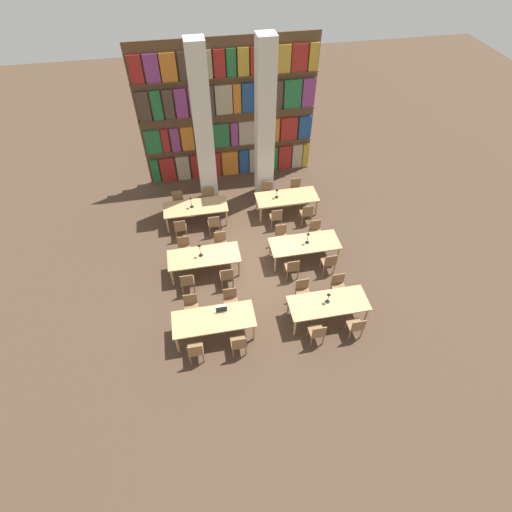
# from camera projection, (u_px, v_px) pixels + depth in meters

# --- Properties ---
(ground_plane) EXTENTS (40.00, 40.00, 0.00)m
(ground_plane) POSITION_uv_depth(u_px,v_px,m) (255.00, 264.00, 13.62)
(ground_plane) COLOR #4C3828
(bookshelf_bank) EXTENTS (6.82, 0.35, 5.50)m
(bookshelf_bank) POSITION_uv_depth(u_px,v_px,m) (229.00, 117.00, 15.43)
(bookshelf_bank) COLOR brown
(bookshelf_bank) RESTS_ON ground_plane
(pillar_left) EXTENTS (0.64, 0.64, 6.00)m
(pillar_left) POSITION_uv_depth(u_px,v_px,m) (203.00, 131.00, 13.92)
(pillar_left) COLOR beige
(pillar_left) RESTS_ON ground_plane
(pillar_center) EXTENTS (0.64, 0.64, 6.00)m
(pillar_center) POSITION_uv_depth(u_px,v_px,m) (265.00, 125.00, 14.20)
(pillar_center) COLOR beige
(pillar_center) RESTS_ON ground_plane
(reading_table_0) EXTENTS (2.33, 0.94, 0.75)m
(reading_table_0) POSITION_uv_depth(u_px,v_px,m) (214.00, 320.00, 11.23)
(reading_table_0) COLOR tan
(reading_table_0) RESTS_ON ground_plane
(chair_0) EXTENTS (0.42, 0.40, 0.88)m
(chair_0) POSITION_uv_depth(u_px,v_px,m) (196.00, 351.00, 10.79)
(chair_0) COLOR olive
(chair_0) RESTS_ON ground_plane
(chair_1) EXTENTS (0.42, 0.40, 0.88)m
(chair_1) POSITION_uv_depth(u_px,v_px,m) (191.00, 306.00, 11.81)
(chair_1) COLOR olive
(chair_1) RESTS_ON ground_plane
(chair_2) EXTENTS (0.42, 0.40, 0.88)m
(chair_2) POSITION_uv_depth(u_px,v_px,m) (239.00, 344.00, 10.94)
(chair_2) COLOR olive
(chair_2) RESTS_ON ground_plane
(chair_3) EXTENTS (0.42, 0.40, 0.88)m
(chair_3) POSITION_uv_depth(u_px,v_px,m) (231.00, 300.00, 11.96)
(chair_3) COLOR olive
(chair_3) RESTS_ON ground_plane
(laptop) EXTENTS (0.32, 0.22, 0.21)m
(laptop) POSITION_uv_depth(u_px,v_px,m) (221.00, 309.00, 11.38)
(laptop) COLOR silver
(laptop) RESTS_ON reading_table_0
(reading_table_1) EXTENTS (2.33, 0.94, 0.75)m
(reading_table_1) POSITION_uv_depth(u_px,v_px,m) (328.00, 304.00, 11.62)
(reading_table_1) COLOR tan
(reading_table_1) RESTS_ON ground_plane
(chair_4) EXTENTS (0.42, 0.40, 0.88)m
(chair_4) POSITION_uv_depth(u_px,v_px,m) (317.00, 333.00, 11.18)
(chair_4) COLOR olive
(chair_4) RESTS_ON ground_plane
(chair_5) EXTENTS (0.42, 0.40, 0.88)m
(chair_5) POSITION_uv_depth(u_px,v_px,m) (303.00, 291.00, 12.21)
(chair_5) COLOR olive
(chair_5) RESTS_ON ground_plane
(chair_6) EXTENTS (0.42, 0.40, 0.88)m
(chair_6) POSITION_uv_depth(u_px,v_px,m) (356.00, 326.00, 11.33)
(chair_6) COLOR olive
(chair_6) RESTS_ON ground_plane
(chair_7) EXTENTS (0.42, 0.40, 0.88)m
(chair_7) POSITION_uv_depth(u_px,v_px,m) (338.00, 286.00, 12.35)
(chair_7) COLOR olive
(chair_7) RESTS_ON ground_plane
(desk_lamp_0) EXTENTS (0.14, 0.14, 0.39)m
(desk_lamp_0) POSITION_uv_depth(u_px,v_px,m) (329.00, 296.00, 11.41)
(desk_lamp_0) COLOR black
(desk_lamp_0) RESTS_ON reading_table_1
(reading_table_2) EXTENTS (2.33, 0.94, 0.75)m
(reading_table_2) POSITION_uv_depth(u_px,v_px,m) (204.00, 257.00, 12.92)
(reading_table_2) COLOR tan
(reading_table_2) RESTS_ON ground_plane
(chair_8) EXTENTS (0.42, 0.40, 0.88)m
(chair_8) POSITION_uv_depth(u_px,v_px,m) (187.00, 281.00, 12.47)
(chair_8) COLOR olive
(chair_8) RESTS_ON ground_plane
(chair_9) EXTENTS (0.42, 0.40, 0.88)m
(chair_9) POSITION_uv_depth(u_px,v_px,m) (184.00, 248.00, 13.50)
(chair_9) COLOR olive
(chair_9) RESTS_ON ground_plane
(chair_10) EXTENTS (0.42, 0.40, 0.88)m
(chair_10) POSITION_uv_depth(u_px,v_px,m) (227.00, 276.00, 12.63)
(chair_10) COLOR olive
(chair_10) RESTS_ON ground_plane
(chair_11) EXTENTS (0.42, 0.40, 0.88)m
(chair_11) POSITION_uv_depth(u_px,v_px,m) (221.00, 243.00, 13.66)
(chair_11) COLOR olive
(chair_11) RESTS_ON ground_plane
(desk_lamp_1) EXTENTS (0.14, 0.14, 0.50)m
(desk_lamp_1) POSITION_uv_depth(u_px,v_px,m) (200.00, 248.00, 12.64)
(desk_lamp_1) COLOR black
(desk_lamp_1) RESTS_ON reading_table_2
(reading_table_3) EXTENTS (2.33, 0.94, 0.75)m
(reading_table_3) POSITION_uv_depth(u_px,v_px,m) (305.00, 244.00, 13.33)
(reading_table_3) COLOR tan
(reading_table_3) RESTS_ON ground_plane
(chair_12) EXTENTS (0.42, 0.40, 0.88)m
(chair_12) POSITION_uv_depth(u_px,v_px,m) (292.00, 267.00, 12.88)
(chair_12) COLOR olive
(chair_12) RESTS_ON ground_plane
(chair_13) EXTENTS (0.42, 0.40, 0.88)m
(chair_13) POSITION_uv_depth(u_px,v_px,m) (281.00, 236.00, 13.90)
(chair_13) COLOR olive
(chair_13) RESTS_ON ground_plane
(chair_14) EXTENTS (0.42, 0.40, 0.88)m
(chair_14) POSITION_uv_depth(u_px,v_px,m) (329.00, 262.00, 13.04)
(chair_14) COLOR olive
(chair_14) RESTS_ON ground_plane
(chair_15) EXTENTS (0.42, 0.40, 0.88)m
(chair_15) POSITION_uv_depth(u_px,v_px,m) (315.00, 231.00, 14.06)
(chair_15) COLOR olive
(chair_15) RESTS_ON ground_plane
(desk_lamp_2) EXTENTS (0.14, 0.14, 0.44)m
(desk_lamp_2) POSITION_uv_depth(u_px,v_px,m) (308.00, 236.00, 13.08)
(desk_lamp_2) COLOR black
(desk_lamp_2) RESTS_ON reading_table_3
(reading_table_4) EXTENTS (2.33, 0.94, 0.75)m
(reading_table_4) POSITION_uv_depth(u_px,v_px,m) (196.00, 208.00, 14.65)
(reading_table_4) COLOR tan
(reading_table_4) RESTS_ON ground_plane
(chair_16) EXTENTS (0.42, 0.40, 0.88)m
(chair_16) POSITION_uv_depth(u_px,v_px,m) (180.00, 228.00, 14.20)
(chair_16) COLOR olive
(chair_16) RESTS_ON ground_plane
(chair_17) EXTENTS (0.42, 0.40, 0.88)m
(chair_17) POSITION_uv_depth(u_px,v_px,m) (178.00, 201.00, 15.22)
(chair_17) COLOR olive
(chair_17) RESTS_ON ground_plane
(chair_18) EXTENTS (0.42, 0.40, 0.88)m
(chair_18) POSITION_uv_depth(u_px,v_px,m) (214.00, 223.00, 14.35)
(chair_18) COLOR olive
(chair_18) RESTS_ON ground_plane
(chair_19) EXTENTS (0.42, 0.40, 0.88)m
(chair_19) POSITION_uv_depth(u_px,v_px,m) (209.00, 198.00, 15.38)
(chair_19) COLOR olive
(chair_19) RESTS_ON ground_plane
(desk_lamp_3) EXTENTS (0.14, 0.14, 0.45)m
(desk_lamp_3) POSITION_uv_depth(u_px,v_px,m) (191.00, 200.00, 14.36)
(desk_lamp_3) COLOR black
(desk_lamp_3) RESTS_ON reading_table_4
(reading_table_5) EXTENTS (2.33, 0.94, 0.75)m
(reading_table_5) POSITION_uv_depth(u_px,v_px,m) (287.00, 198.00, 15.05)
(reading_table_5) COLOR tan
(reading_table_5) RESTS_ON ground_plane
(chair_20) EXTENTS (0.42, 0.40, 0.88)m
(chair_20) POSITION_uv_depth(u_px,v_px,m) (276.00, 217.00, 14.60)
(chair_20) COLOR olive
(chair_20) RESTS_ON ground_plane
(chair_21) EXTENTS (0.42, 0.40, 0.88)m
(chair_21) POSITION_uv_depth(u_px,v_px,m) (268.00, 192.00, 15.63)
(chair_21) COLOR olive
(chair_21) RESTS_ON ground_plane
(chair_22) EXTENTS (0.42, 0.40, 0.88)m
(chair_22) POSITION_uv_depth(u_px,v_px,m) (306.00, 213.00, 14.75)
(chair_22) COLOR olive
(chair_22) RESTS_ON ground_plane
(chair_23) EXTENTS (0.42, 0.40, 0.88)m
(chair_23) POSITION_uv_depth(u_px,v_px,m) (296.00, 189.00, 15.78)
(chair_23) COLOR olive
(chair_23) RESTS_ON ground_plane
(desk_lamp_4) EXTENTS (0.14, 0.14, 0.39)m
(desk_lamp_4) POSITION_uv_depth(u_px,v_px,m) (277.00, 192.00, 14.78)
(desk_lamp_4) COLOR black
(desk_lamp_4) RESTS_ON reading_table_5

